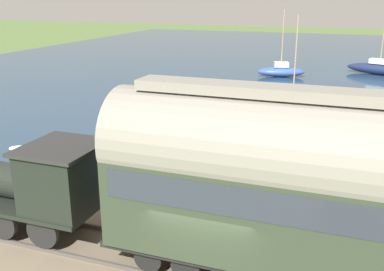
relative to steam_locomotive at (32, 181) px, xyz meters
name	(u,v)px	position (x,y,z in m)	size (l,w,h in m)	color
harbor_water	(328,63)	(42.56, -5.61, -2.10)	(80.00, 80.00, 0.01)	navy
steam_locomotive	(32,181)	(0.00, 0.00, 0.00)	(2.24, 5.75, 3.29)	black
passenger_coach	(271,179)	(0.00, -6.99, 1.08)	(2.54, 8.18, 4.87)	black
sailboat_navy	(379,69)	(36.29, -10.69, -1.51)	(3.66, 6.36, 5.03)	#192347
sailboat_blue	(281,71)	(31.93, -2.08, -1.56)	(2.67, 4.58, 6.07)	#335199
sailboat_brown	(293,97)	(20.85, -4.74, -1.47)	(2.93, 4.30, 6.06)	brown
rowboat_near_shore	(31,150)	(6.59, 5.63, -1.90)	(0.95, 2.45, 0.38)	silver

